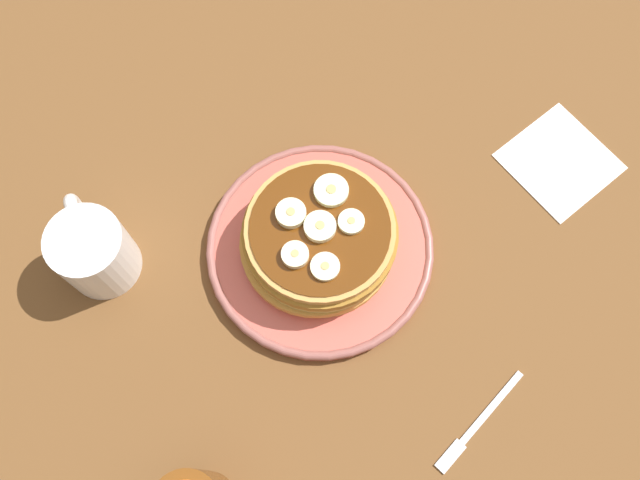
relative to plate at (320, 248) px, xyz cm
name	(u,v)px	position (x,y,z in cm)	size (l,w,h in cm)	color
ground_plane	(320,255)	(0.00, 0.00, -2.40)	(140.00, 140.00, 3.00)	brown
plate	(320,248)	(0.00, 0.00, 0.00)	(24.59, 24.59, 1.67)	#CC594C
pancake_stack	(320,239)	(-0.11, 0.04, 3.21)	(16.47, 16.87, 5.50)	gold
banana_slice_0	(321,228)	(-0.13, 0.01, 6.32)	(3.26, 3.26, 1.04)	#F2E9B9
banana_slice_1	(325,267)	(-3.91, 1.42, 6.17)	(2.93, 2.93, 0.74)	#F4E5B4
banana_slice_2	(291,213)	(2.59, 1.96, 6.34)	(3.10, 3.10, 1.08)	#F5EDB9
banana_slice_3	(351,222)	(-0.88, -3.05, 6.18)	(2.69, 2.69, 0.75)	#F1F0BD
banana_slice_4	(331,191)	(3.02, -2.80, 6.25)	(3.58, 3.58, 0.90)	#ECF1B7
banana_slice_5	(295,255)	(-1.53, 3.51, 6.31)	(2.75, 2.75, 1.02)	#FCE9B9
coffee_mug	(93,250)	(9.35, 21.51, 3.29)	(11.03, 7.85, 8.14)	white
napkin	(560,161)	(-2.80, -29.42, -0.75)	(11.00, 11.00, 0.30)	white
fork	(476,426)	(-23.68, -5.46, -0.65)	(5.30, 12.57, 0.50)	silver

